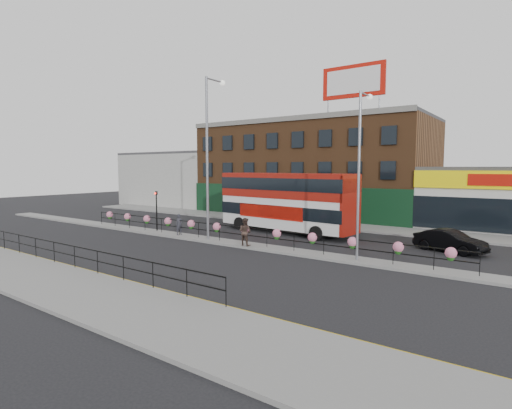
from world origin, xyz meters
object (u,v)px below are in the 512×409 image
Objects in this scene: pedestrian_a at (179,224)px; lamp_column_west at (210,144)px; car at (450,241)px; double_decker_bus at (286,196)px; pedestrian_b at (245,232)px; lamp_column_east at (361,161)px.

pedestrian_a is 6.69m from lamp_column_west.
pedestrian_a is (-17.74, -5.81, 0.24)m from car.
double_decker_bus is 6.62× the size of pedestrian_b.
pedestrian_a is (-5.59, -6.29, -2.00)m from double_decker_bus.
lamp_column_west reaches higher than lamp_column_east.
lamp_column_west is (-2.52, -6.18, 3.94)m from double_decker_bus.
car is at bearing -151.75° from pedestrian_b.
lamp_column_west is (-14.67, -5.70, 6.18)m from car.
pedestrian_a is at bearing -131.59° from double_decker_bus.
double_decker_bus is 1.31× the size of lamp_column_east.
pedestrian_b is 0.16× the size of lamp_column_west.
lamp_column_west is 11.06m from lamp_column_east.
pedestrian_b is at bearing -77.53° from pedestrian_a.
lamp_column_west is 1.24× the size of lamp_column_east.
double_decker_bus is at bearing 106.26° from car.
lamp_column_east is at bearing 0.17° from lamp_column_west.
pedestrian_a is at bearing -179.39° from lamp_column_east.
double_decker_bus is 2.70× the size of car.
double_decker_bus is 12.37m from car.
double_decker_bus is 1.06× the size of lamp_column_west.
pedestrian_a is 14.81m from lamp_column_east.
car is 12.80m from pedestrian_b.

